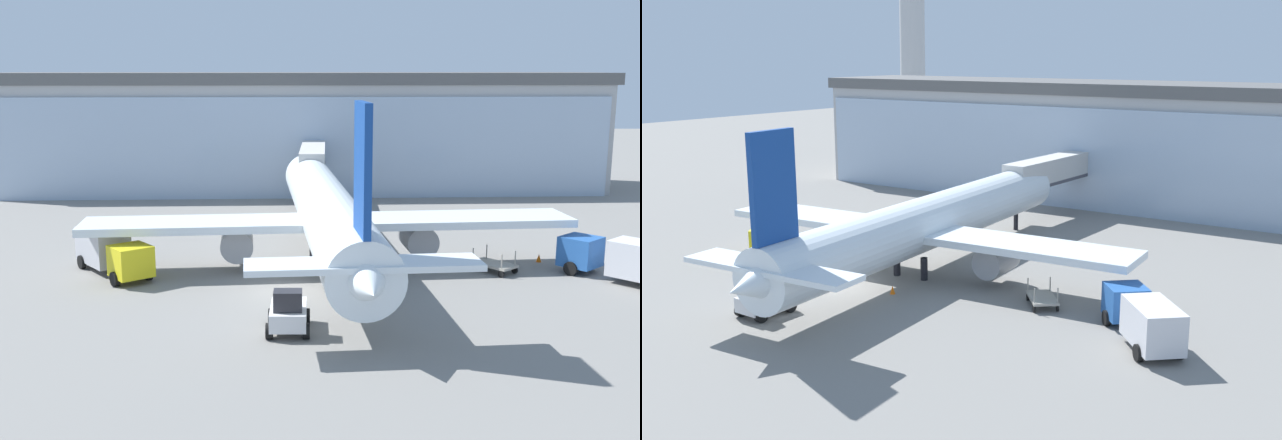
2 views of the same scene
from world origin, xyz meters
TOP-DOWN VIEW (x-y plane):
  - ground at (0.00, 0.00)m, footprint 240.00×240.00m
  - terminal_building at (0.01, 38.46)m, footprint 64.96×15.81m
  - jet_bridge at (1.28, 27.34)m, footprint 2.38×14.71m
  - airplane at (2.44, 6.26)m, footprint 32.01×37.84m
  - catering_truck at (-11.44, 4.00)m, footprint 6.29×7.07m
  - fuel_truck at (20.62, 2.18)m, footprint 6.57×6.85m
  - baggage_cart at (13.16, 4.34)m, footprint 3.04×3.17m
  - pushback_tug at (0.33, -6.85)m, footprint 2.18×3.22m
  - safety_cone_nose at (4.01, 0.68)m, footprint 0.36×0.36m
  - safety_cone_wingtip at (16.83, 6.88)m, footprint 0.36×0.36m

SIDE VIEW (x-z plane):
  - ground at x=0.00m, z-range 0.00..0.00m
  - safety_cone_nose at x=4.01m, z-range 0.00..0.55m
  - safety_cone_wingtip at x=16.83m, z-range 0.00..0.55m
  - baggage_cart at x=13.16m, z-range -0.25..1.25m
  - pushback_tug at x=0.33m, z-range -0.18..2.12m
  - catering_truck at x=-11.44m, z-range 0.14..2.79m
  - fuel_truck at x=20.62m, z-range 0.14..2.79m
  - airplane at x=2.44m, z-range -2.29..9.21m
  - jet_bridge at x=1.28m, z-range 1.57..7.46m
  - terminal_building at x=0.01m, z-range 0.00..12.47m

